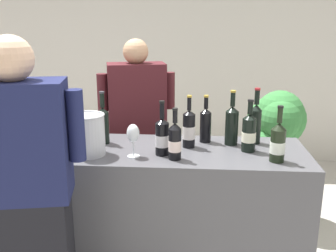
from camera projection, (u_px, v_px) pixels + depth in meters
name	position (u px, v px, depth m)	size (l,w,h in m)	color
wall_back	(174.00, 50.00, 4.77)	(8.00, 0.10, 2.80)	beige
counter	(150.00, 220.00, 2.52)	(1.95, 0.62, 0.98)	#4C4C51
wine_bottle_0	(232.00, 124.00, 2.44)	(0.08, 0.08, 0.35)	black
wine_bottle_1	(162.00, 137.00, 2.26)	(0.08, 0.08, 0.33)	black
wine_bottle_2	(256.00, 122.00, 2.46)	(0.07, 0.07, 0.36)	black
wine_bottle_3	(16.00, 131.00, 2.34)	(0.08, 0.08, 0.32)	black
wine_bottle_4	(103.00, 124.00, 2.47)	(0.07, 0.07, 0.34)	black
wine_bottle_5	(278.00, 142.00, 2.15)	(0.08, 0.08, 0.32)	black
wine_bottle_6	(249.00, 132.00, 2.32)	(0.09, 0.09, 0.32)	black
wine_bottle_7	(189.00, 129.00, 2.39)	(0.08, 0.08, 0.33)	black
wine_bottle_8	(206.00, 124.00, 2.50)	(0.07, 0.07, 0.31)	black
wine_bottle_9	(175.00, 141.00, 2.18)	(0.07, 0.07, 0.30)	black
wine_glass	(133.00, 135.00, 2.22)	(0.07, 0.07, 0.20)	silver
ice_bucket	(88.00, 134.00, 2.25)	(0.21, 0.21, 0.25)	silver
person_server	(138.00, 147.00, 3.04)	(0.58, 0.34, 1.62)	black
person_guest	(27.00, 217.00, 1.88)	(0.60, 0.32, 1.69)	black
potted_shrub	(275.00, 129.00, 3.35)	(0.51, 0.55, 1.18)	brown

